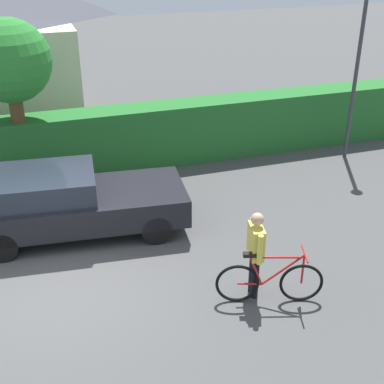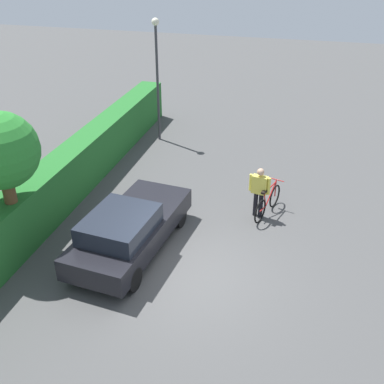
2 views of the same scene
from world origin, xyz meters
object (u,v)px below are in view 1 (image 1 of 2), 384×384
at_px(street_lamp, 360,44).
at_px(tree_kerbside, 10,64).
at_px(bicycle, 270,281).
at_px(person_rider, 255,249).
at_px(parked_car_near, 71,201).

relative_size(street_lamp, tree_kerbside, 1.22).
bearing_deg(bicycle, tree_kerbside, 120.76).
height_order(person_rider, street_lamp, street_lamp).
distance_m(person_rider, tree_kerbside, 7.00).
bearing_deg(parked_car_near, street_lamp, 12.70).
bearing_deg(parked_car_near, bicycle, -49.50).
relative_size(bicycle, street_lamp, 0.36).
height_order(person_rider, tree_kerbside, tree_kerbside).
relative_size(parked_car_near, bicycle, 2.59).
relative_size(bicycle, person_rider, 1.09).
height_order(parked_car_near, person_rider, person_rider).
distance_m(bicycle, tree_kerbside, 7.46).
bearing_deg(tree_kerbside, bicycle, -59.24).
height_order(parked_car_near, street_lamp, street_lamp).
bearing_deg(parked_car_near, tree_kerbside, 106.06).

